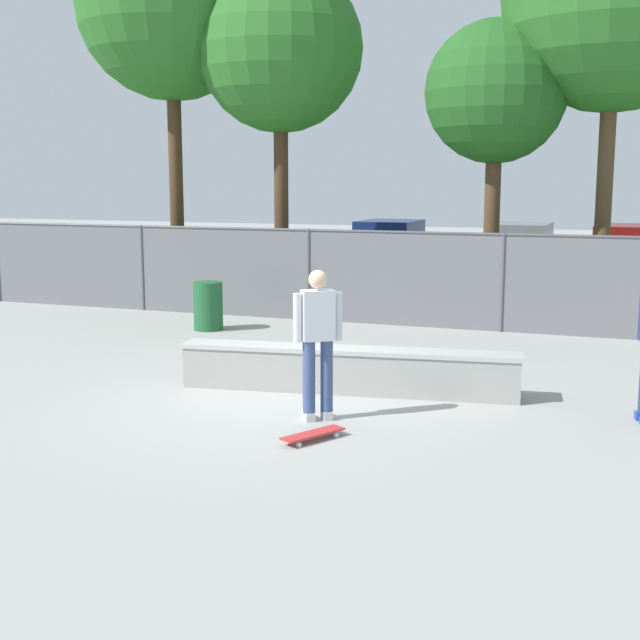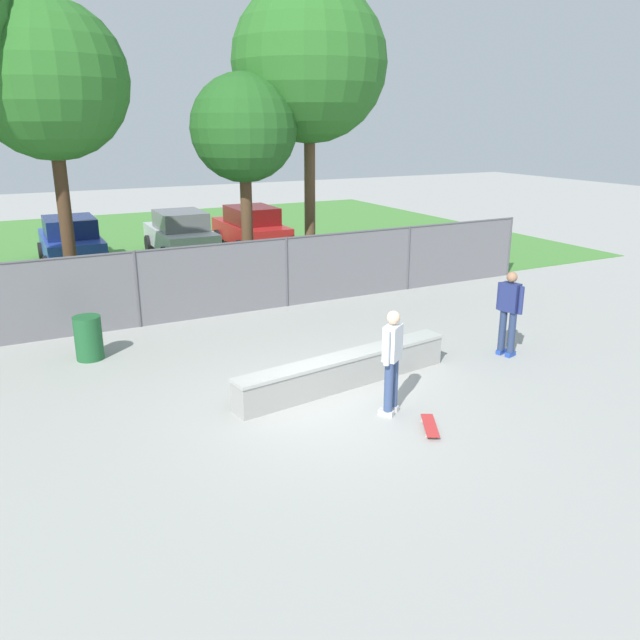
{
  "view_description": "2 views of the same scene",
  "coord_description": "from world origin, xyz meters",
  "px_view_note": "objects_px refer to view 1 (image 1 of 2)",
  "views": [
    {
      "loc": [
        4.23,
        -10.04,
        2.89
      ],
      "look_at": [
        0.22,
        0.88,
        0.95
      ],
      "focal_mm": 47.96,
      "sensor_mm": 36.0,
      "label": 1
    },
    {
      "loc": [
        -4.85,
        -8.86,
        4.76
      ],
      "look_at": [
        0.32,
        1.08,
        1.25
      ],
      "focal_mm": 35.66,
      "sensor_mm": 36.0,
      "label": 2
    }
  ],
  "objects_px": {
    "tree_near_left": "(171,5)",
    "car_blue": "(390,248)",
    "concrete_ledge": "(348,370)",
    "trash_bin": "(208,306)",
    "skateboard": "(313,434)",
    "car_silver": "(519,253)",
    "tree_near_right": "(280,50)",
    "skateboarder": "(318,338)",
    "tree_mid": "(496,94)",
    "car_red": "(625,256)"
  },
  "relations": [
    {
      "from": "tree_near_left",
      "to": "car_blue",
      "type": "xyz_separation_m",
      "value": [
        3.32,
        6.64,
        -5.87
      ]
    },
    {
      "from": "concrete_ledge",
      "to": "trash_bin",
      "type": "xyz_separation_m",
      "value": [
        -4.05,
        3.69,
        0.15
      ]
    },
    {
      "from": "skateboard",
      "to": "car_silver",
      "type": "bearing_deg",
      "value": 88.95
    },
    {
      "from": "skateboard",
      "to": "trash_bin",
      "type": "relative_size",
      "value": 0.86
    },
    {
      "from": "tree_near_right",
      "to": "skateboarder",
      "type": "bearing_deg",
      "value": -64.65
    },
    {
      "from": "tree_mid",
      "to": "car_red",
      "type": "distance_m",
      "value": 7.77
    },
    {
      "from": "concrete_ledge",
      "to": "skateboard",
      "type": "xyz_separation_m",
      "value": [
        0.32,
        -2.19,
        -0.24
      ]
    },
    {
      "from": "car_blue",
      "to": "car_red",
      "type": "bearing_deg",
      "value": -1.91
    },
    {
      "from": "skateboarder",
      "to": "tree_mid",
      "type": "xyz_separation_m",
      "value": [
        0.71,
        8.35,
        3.54
      ]
    },
    {
      "from": "skateboarder",
      "to": "tree_near_left",
      "type": "relative_size",
      "value": 0.21
    },
    {
      "from": "tree_mid",
      "to": "skateboarder",
      "type": "bearing_deg",
      "value": -94.88
    },
    {
      "from": "skateboard",
      "to": "car_red",
      "type": "bearing_deg",
      "value": 78.84
    },
    {
      "from": "car_silver",
      "to": "trash_bin",
      "type": "distance_m",
      "value": 10.64
    },
    {
      "from": "tree_mid",
      "to": "trash_bin",
      "type": "bearing_deg",
      "value": -145.95
    },
    {
      "from": "skateboarder",
      "to": "skateboard",
      "type": "bearing_deg",
      "value": -73.45
    },
    {
      "from": "concrete_ledge",
      "to": "skateboarder",
      "type": "distance_m",
      "value": 1.56
    },
    {
      "from": "tree_near_left",
      "to": "car_blue",
      "type": "relative_size",
      "value": 2.1
    },
    {
      "from": "car_blue",
      "to": "car_silver",
      "type": "bearing_deg",
      "value": -3.8
    },
    {
      "from": "tree_mid",
      "to": "car_red",
      "type": "bearing_deg",
      "value": 67.85
    },
    {
      "from": "tree_near_left",
      "to": "trash_bin",
      "type": "distance_m",
      "value": 7.42
    },
    {
      "from": "skateboard",
      "to": "skateboarder",
      "type": "bearing_deg",
      "value": 106.55
    },
    {
      "from": "car_red",
      "to": "trash_bin",
      "type": "distance_m",
      "value": 12.13
    },
    {
      "from": "skateboarder",
      "to": "tree_mid",
      "type": "distance_m",
      "value": 9.1
    },
    {
      "from": "tree_near_left",
      "to": "car_red",
      "type": "relative_size",
      "value": 2.1
    },
    {
      "from": "concrete_ledge",
      "to": "skateboard",
      "type": "height_order",
      "value": "concrete_ledge"
    },
    {
      "from": "car_blue",
      "to": "car_red",
      "type": "distance_m",
      "value": 6.53
    },
    {
      "from": "car_blue",
      "to": "car_silver",
      "type": "distance_m",
      "value": 3.76
    },
    {
      "from": "skateboard",
      "to": "tree_near_left",
      "type": "xyz_separation_m",
      "value": [
        -6.79,
        9.06,
        6.64
      ]
    },
    {
      "from": "skateboarder",
      "to": "trash_bin",
      "type": "xyz_separation_m",
      "value": [
        -4.12,
        5.08,
        -0.55
      ]
    },
    {
      "from": "skateboarder",
      "to": "tree_mid",
      "type": "bearing_deg",
      "value": 85.12
    },
    {
      "from": "skateboard",
      "to": "tree_near_right",
      "type": "relative_size",
      "value": 0.11
    },
    {
      "from": "tree_mid",
      "to": "car_silver",
      "type": "xyz_separation_m",
      "value": [
        -0.19,
        6.3,
        -3.71
      ]
    },
    {
      "from": "tree_near_right",
      "to": "trash_bin",
      "type": "height_order",
      "value": "tree_near_right"
    },
    {
      "from": "skateboarder",
      "to": "tree_near_right",
      "type": "bearing_deg",
      "value": 115.35
    },
    {
      "from": "skateboard",
      "to": "car_silver",
      "type": "height_order",
      "value": "car_silver"
    },
    {
      "from": "concrete_ledge",
      "to": "trash_bin",
      "type": "distance_m",
      "value": 5.48
    },
    {
      "from": "car_blue",
      "to": "car_silver",
      "type": "relative_size",
      "value": 1.0
    },
    {
      "from": "tree_near_left",
      "to": "tree_near_right",
      "type": "distance_m",
      "value": 2.81
    },
    {
      "from": "car_blue",
      "to": "car_red",
      "type": "xyz_separation_m",
      "value": [
        6.52,
        -0.22,
        0.0
      ]
    },
    {
      "from": "tree_near_right",
      "to": "trash_bin",
      "type": "relative_size",
      "value": 8.06
    },
    {
      "from": "car_silver",
      "to": "concrete_ledge",
      "type": "bearing_deg",
      "value": -92.58
    },
    {
      "from": "car_silver",
      "to": "trash_bin",
      "type": "xyz_separation_m",
      "value": [
        -4.64,
        -9.57,
        -0.38
      ]
    },
    {
      "from": "tree_near_left",
      "to": "car_silver",
      "type": "bearing_deg",
      "value": 42.1
    },
    {
      "from": "skateboard",
      "to": "car_red",
      "type": "distance_m",
      "value": 15.8
    },
    {
      "from": "tree_mid",
      "to": "tree_near_left",
      "type": "bearing_deg",
      "value": -179.26
    },
    {
      "from": "tree_near_right",
      "to": "car_red",
      "type": "bearing_deg",
      "value": 40.98
    },
    {
      "from": "concrete_ledge",
      "to": "skateboarder",
      "type": "xyz_separation_m",
      "value": [
        0.08,
        -1.39,
        0.7
      ]
    },
    {
      "from": "concrete_ledge",
      "to": "tree_near_right",
      "type": "relative_size",
      "value": 0.62
    },
    {
      "from": "tree_near_left",
      "to": "car_silver",
      "type": "height_order",
      "value": "tree_near_left"
    },
    {
      "from": "concrete_ledge",
      "to": "tree_near_right",
      "type": "height_order",
      "value": "tree_near_right"
    }
  ]
}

